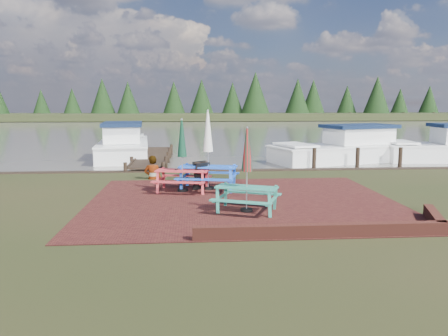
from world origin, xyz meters
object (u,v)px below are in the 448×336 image
picnic_table_red (182,167)px  chalkboard (201,175)px  picnic_table_blue (208,162)px  boat_jetty (124,146)px  jetty (153,157)px  person (152,156)px  picnic_table_teal (247,183)px  boat_near (347,150)px

picnic_table_red → chalkboard: size_ratio=2.54×
picnic_table_blue → boat_jetty: (-4.37, 10.62, -0.46)m
jetty → person: bearing=-85.3°
picnic_table_teal → jetty: size_ratio=0.25×
jetty → boat_near: size_ratio=1.08×
boat_near → jetty: bearing=70.5°
picnic_table_red → picnic_table_blue: picnic_table_blue is taller
picnic_table_teal → jetty: 12.03m
picnic_table_red → picnic_table_blue: bearing=28.6°
jetty → person: person is taller
picnic_table_teal → chalkboard: (-1.14, 3.18, -0.31)m
jetty → person: 6.24m
jetty → boat_jetty: (-1.82, 2.21, 0.35)m
picnic_table_blue → jetty: picnic_table_blue is taller
boat_jetty → jetty: bearing=-56.4°
jetty → boat_jetty: 2.88m
chalkboard → boat_near: bearing=7.1°
picnic_table_teal → jetty: (-3.46, 11.51, -0.68)m
picnic_table_red → jetty: bearing=113.4°
boat_jetty → boat_near: 12.32m
picnic_table_teal → person: (-2.95, 5.34, 0.11)m
picnic_table_blue → person: (-2.04, 2.24, -0.03)m
chalkboard → jetty: 8.65m
chalkboard → boat_jetty: (-4.14, 10.54, -0.02)m
picnic_table_blue → boat_near: picnic_table_blue is taller
boat_near → boat_jetty: bearing=60.5°
picnic_table_blue → person: 3.03m
jetty → person: (0.51, -6.17, 0.78)m
picnic_table_blue → boat_jetty: size_ratio=0.33×
chalkboard → boat_jetty: size_ratio=0.12×
picnic_table_red → picnic_table_blue: 0.89m
picnic_table_blue → chalkboard: 0.51m
person → picnic_table_teal: bearing=122.9°
picnic_table_teal → picnic_table_blue: picnic_table_blue is taller
person → boat_near: bearing=-145.3°
person → boat_jetty: bearing=-70.5°
picnic_table_red → boat_jetty: picnic_table_red is taller
chalkboard → jetty: size_ratio=0.10×
boat_jetty → person: (2.33, -8.38, 0.43)m
chalkboard → boat_near: boat_near is taller
picnic_table_blue → jetty: 8.83m
picnic_table_teal → person: 6.10m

